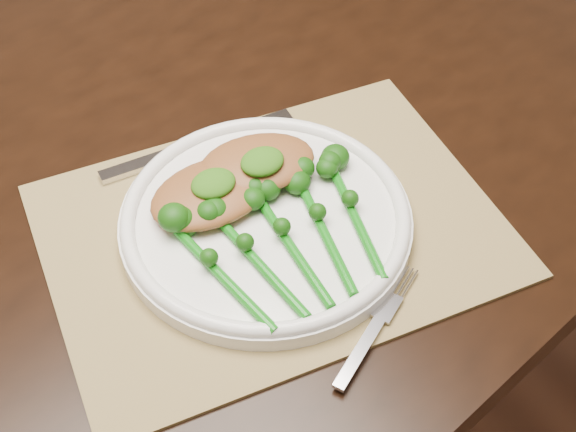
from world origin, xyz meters
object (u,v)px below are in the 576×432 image
dining_table (169,343)px  placemat (273,230)px  dinner_plate (266,219)px  broccolini_bundle (293,249)px  chicken_fillet_left (211,193)px

dining_table → placemat: size_ratio=3.85×
dinner_plate → dining_table: bearing=111.3°
dinner_plate → broccolini_bundle: broccolini_bundle is taller
chicken_fillet_left → broccolini_bundle: 0.11m
placemat → broccolini_bundle: broccolini_bundle is taller
dining_table → chicken_fillet_left: 0.43m
placemat → dinner_plate: size_ratio=1.53×
dining_table → chicken_fillet_left: size_ratio=13.29×
dinner_plate → broccolini_bundle: bearing=-93.8°
broccolini_bundle → placemat: bearing=84.7°
placemat → dinner_plate: 0.02m
chicken_fillet_left → dining_table: bearing=104.7°
placemat → dinner_plate: bearing=144.7°
dining_table → broccolini_bundle: (0.06, -0.22, 0.40)m
chicken_fillet_left → broccolini_bundle: chicken_fillet_left is taller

